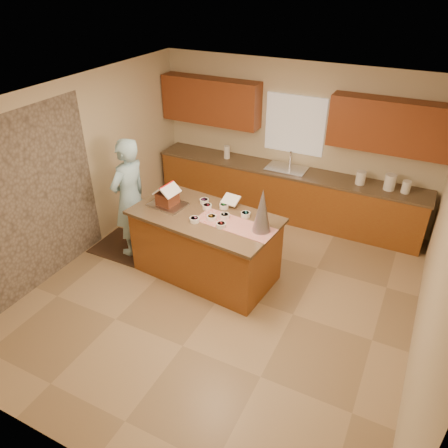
{
  "coord_description": "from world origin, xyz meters",
  "views": [
    {
      "loc": [
        2.12,
        -4.25,
        4.03
      ],
      "look_at": [
        -0.1,
        0.2,
        1.0
      ],
      "focal_mm": 34.55,
      "sensor_mm": 36.0,
      "label": 1
    }
  ],
  "objects_px": {
    "boy": "(130,198)",
    "tinsel_tree": "(262,211)",
    "island_base": "(206,246)",
    "gingerbread_house": "(167,197)"
  },
  "relations": [
    {
      "from": "boy",
      "to": "tinsel_tree",
      "type": "bearing_deg",
      "value": 94.36
    },
    {
      "from": "boy",
      "to": "gingerbread_house",
      "type": "bearing_deg",
      "value": 94.29
    },
    {
      "from": "island_base",
      "to": "gingerbread_house",
      "type": "xyz_separation_m",
      "value": [
        -0.61,
        0.01,
        0.67
      ]
    },
    {
      "from": "tinsel_tree",
      "to": "boy",
      "type": "xyz_separation_m",
      "value": [
        -2.18,
        0.06,
        -0.36
      ]
    },
    {
      "from": "island_base",
      "to": "tinsel_tree",
      "type": "xyz_separation_m",
      "value": [
        0.86,
        -0.03,
        0.83
      ]
    },
    {
      "from": "tinsel_tree",
      "to": "gingerbread_house",
      "type": "height_order",
      "value": "tinsel_tree"
    },
    {
      "from": "island_base",
      "to": "boy",
      "type": "bearing_deg",
      "value": -175.34
    },
    {
      "from": "island_base",
      "to": "gingerbread_house",
      "type": "relative_size",
      "value": 5.87
    },
    {
      "from": "island_base",
      "to": "boy",
      "type": "xyz_separation_m",
      "value": [
        -1.32,
        0.03,
        0.47
      ]
    },
    {
      "from": "boy",
      "to": "gingerbread_house",
      "type": "height_order",
      "value": "boy"
    }
  ]
}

